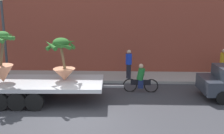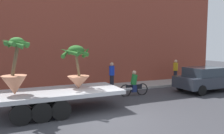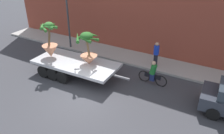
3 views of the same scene
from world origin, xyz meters
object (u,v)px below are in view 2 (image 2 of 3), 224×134
(flatbed_trailer, at_px, (55,95))
(potted_palm_middle, at_px, (15,73))
(potted_palm_rear, at_px, (77,69))
(parked_car, at_px, (206,79))
(pedestrian_far_left, at_px, (175,70))
(pedestrian_near_gate, at_px, (112,75))
(cyclist, at_px, (134,85))

(flatbed_trailer, bearing_deg, potted_palm_middle, -173.94)
(flatbed_trailer, distance_m, potted_palm_rear, 1.60)
(potted_palm_middle, height_order, parked_car, potted_palm_middle)
(potted_palm_rear, bearing_deg, pedestrian_far_left, 23.72)
(potted_palm_rear, xyz_separation_m, pedestrian_far_left, (8.80, 3.87, -0.87))
(pedestrian_near_gate, bearing_deg, parked_car, -26.54)
(pedestrian_near_gate, bearing_deg, flatbed_trailer, -139.79)
(potted_palm_middle, height_order, pedestrian_far_left, potted_palm_middle)
(potted_palm_rear, distance_m, cyclist, 4.15)
(potted_palm_middle, xyz_separation_m, parked_car, (11.34, 1.02, -1.05))
(potted_palm_rear, relative_size, parked_car, 0.48)
(potted_palm_middle, xyz_separation_m, pedestrian_near_gate, (5.86, 3.76, -0.83))
(parked_car, bearing_deg, potted_palm_rear, -175.86)
(potted_palm_middle, relative_size, cyclist, 1.28)
(flatbed_trailer, bearing_deg, cyclist, 17.58)
(cyclist, bearing_deg, parked_car, -7.90)
(potted_palm_middle, xyz_separation_m, cyclist, (6.44, 1.70, -1.21))
(potted_palm_rear, distance_m, pedestrian_near_gate, 4.69)
(flatbed_trailer, xyz_separation_m, pedestrian_near_gate, (4.25, 3.59, 0.28))
(potted_palm_rear, bearing_deg, pedestrian_near_gate, 46.87)
(parked_car, distance_m, pedestrian_near_gate, 6.14)
(cyclist, bearing_deg, potted_palm_rear, -160.74)
(potted_palm_middle, bearing_deg, pedestrian_near_gate, 32.71)
(flatbed_trailer, height_order, cyclist, cyclist)
(flatbed_trailer, bearing_deg, pedestrian_far_left, 22.47)
(flatbed_trailer, xyz_separation_m, potted_palm_rear, (1.10, 0.23, 1.15))
(potted_palm_rear, distance_m, parked_car, 8.73)
(flatbed_trailer, distance_m, potted_palm_middle, 1.96)
(potted_palm_rear, xyz_separation_m, pedestrian_near_gate, (3.15, 3.36, -0.87))
(potted_palm_middle, distance_m, pedestrian_far_left, 12.29)
(parked_car, bearing_deg, pedestrian_far_left, 87.19)
(potted_palm_rear, bearing_deg, flatbed_trailer, -168.38)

